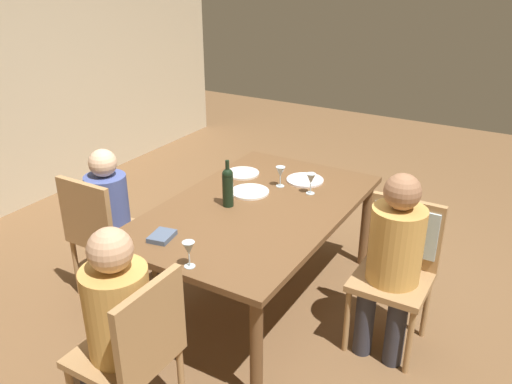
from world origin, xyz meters
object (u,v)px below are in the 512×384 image
(wine_bottle_tall_green, at_px, (228,186))
(person_man_guest, at_px, (111,210))
(dining_table, at_px, (256,216))
(dinner_plate_guest_right, at_px, (243,173))
(chair_left_end, at_px, (136,348))
(dinner_plate_host, at_px, (250,192))
(person_man_bearded, at_px, (115,318))
(wine_glass_near_left, at_px, (311,179))
(chair_near, at_px, (400,253))
(wine_glass_centre, at_px, (189,249))
(chair_far_left, at_px, (101,229))
(handbag, at_px, (149,254))
(dinner_plate_guest_left, at_px, (305,180))
(person_woman_host, at_px, (394,254))
(wine_glass_near_right, at_px, (280,172))

(wine_bottle_tall_green, bearing_deg, person_man_guest, 110.39)
(dining_table, relative_size, dinner_plate_guest_right, 7.16)
(chair_left_end, relative_size, wine_bottle_tall_green, 2.88)
(dinner_plate_host, bearing_deg, person_man_bearded, -175.35)
(dining_table, relative_size, wine_glass_near_left, 12.12)
(chair_near, height_order, wine_glass_centre, chair_near)
(dinner_plate_host, bearing_deg, chair_far_left, 129.33)
(person_man_guest, relative_size, wine_glass_near_left, 7.25)
(person_man_guest, height_order, wine_glass_centre, person_man_guest)
(chair_near, bearing_deg, chair_far_left, 18.16)
(dinner_plate_host, bearing_deg, wine_bottle_tall_green, 176.23)
(dinner_plate_guest_right, relative_size, handbag, 0.90)
(dinner_plate_guest_left, bearing_deg, person_woman_host, -124.04)
(dining_table, height_order, wine_glass_near_left, wine_glass_near_left)
(wine_glass_near_right, bearing_deg, person_man_guest, 128.86)
(person_man_guest, bearing_deg, dining_table, 22.03)
(person_man_guest, bearing_deg, wine_glass_near_left, 32.46)
(dining_table, xyz_separation_m, person_man_guest, (-0.38, 0.94, -0.03))
(person_man_bearded, xyz_separation_m, wine_glass_centre, (0.46, -0.10, 0.17))
(chair_far_left, xyz_separation_m, wine_bottle_tall_green, (0.40, -0.78, 0.34))
(wine_glass_near_left, distance_m, wine_glass_centre, 1.19)
(person_man_guest, relative_size, handbag, 3.86)
(wine_glass_centre, bearing_deg, dinner_plate_guest_right, 19.47)
(person_man_guest, distance_m, dinner_plate_guest_left, 1.39)
(person_man_guest, relative_size, dinner_plate_guest_left, 3.99)
(chair_left_end, relative_size, handbag, 3.29)
(wine_glass_near_right, xyz_separation_m, dinner_plate_guest_left, (0.18, -0.11, -0.10))
(person_man_bearded, relative_size, dinner_plate_guest_right, 4.57)
(wine_glass_near_left, height_order, dinner_plate_guest_left, wine_glass_near_left)
(handbag, bearing_deg, dinner_plate_guest_right, -50.01)
(person_man_guest, bearing_deg, handbag, 90.00)
(chair_left_end, height_order, wine_glass_near_left, chair_left_end)
(person_woman_host, relative_size, wine_glass_near_right, 7.74)
(chair_near, xyz_separation_m, person_man_bearded, (-1.41, 0.97, 0.07))
(chair_near, relative_size, dinner_plate_guest_right, 3.65)
(wine_glass_centre, height_order, dinner_plate_host, wine_glass_centre)
(dining_table, bearing_deg, wine_glass_centre, -174.95)
(dinner_plate_guest_left, bearing_deg, dinner_plate_host, 147.94)
(person_man_guest, bearing_deg, chair_far_left, -90.00)
(dinner_plate_guest_left, relative_size, dinner_plate_guest_right, 1.07)
(wine_glass_near_left, relative_size, handbag, 0.53)
(wine_glass_near_left, height_order, handbag, wine_glass_near_left)
(person_woman_host, bearing_deg, person_man_bearded, 52.42)
(dining_table, xyz_separation_m, dinner_plate_host, (0.16, 0.14, 0.08))
(person_woman_host, distance_m, dinner_plate_host, 1.10)
(wine_bottle_tall_green, bearing_deg, chair_far_left, 117.29)
(dining_table, distance_m, chair_left_end, 1.29)
(wine_glass_centre, xyz_separation_m, dinner_plate_guest_right, (1.24, 0.44, -0.10))
(chair_near, bearing_deg, dinner_plate_host, -1.93)
(dining_table, height_order, dinner_plate_guest_right, dinner_plate_guest_right)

